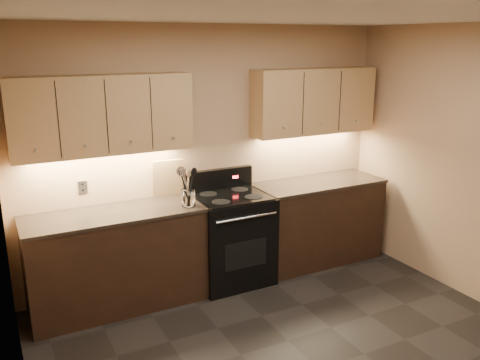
# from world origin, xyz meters

# --- Properties ---
(ceiling) EXTENTS (4.00, 4.00, 0.00)m
(ceiling) POSITION_xyz_m (0.00, 0.00, 2.60)
(ceiling) COLOR silver
(ceiling) RESTS_ON wall_back
(wall_back) EXTENTS (4.00, 0.04, 2.60)m
(wall_back) POSITION_xyz_m (0.00, 2.00, 1.30)
(wall_back) COLOR tan
(wall_back) RESTS_ON ground
(wall_left) EXTENTS (0.04, 4.00, 2.60)m
(wall_left) POSITION_xyz_m (-2.00, 0.00, 1.30)
(wall_left) COLOR tan
(wall_left) RESTS_ON ground
(counter_left) EXTENTS (1.62, 0.62, 0.93)m
(counter_left) POSITION_xyz_m (-1.10, 1.70, 0.47)
(counter_left) COLOR black
(counter_left) RESTS_ON ground
(counter_right) EXTENTS (1.46, 0.62, 0.93)m
(counter_right) POSITION_xyz_m (1.18, 1.70, 0.47)
(counter_right) COLOR black
(counter_right) RESTS_ON ground
(stove) EXTENTS (0.76, 0.68, 1.14)m
(stove) POSITION_xyz_m (0.08, 1.68, 0.48)
(stove) COLOR black
(stove) RESTS_ON ground
(upper_cab_left) EXTENTS (1.60, 0.30, 0.70)m
(upper_cab_left) POSITION_xyz_m (-1.10, 1.85, 1.80)
(upper_cab_left) COLOR tan
(upper_cab_left) RESTS_ON wall_back
(upper_cab_right) EXTENTS (1.44, 0.30, 0.70)m
(upper_cab_right) POSITION_xyz_m (1.18, 1.85, 1.80)
(upper_cab_right) COLOR tan
(upper_cab_right) RESTS_ON wall_back
(outlet_plate) EXTENTS (0.08, 0.01, 0.12)m
(outlet_plate) POSITION_xyz_m (-1.30, 1.99, 1.12)
(outlet_plate) COLOR #B2B5BA
(outlet_plate) RESTS_ON wall_back
(utensil_crock) EXTENTS (0.16, 0.16, 0.16)m
(utensil_crock) POSITION_xyz_m (-0.42, 1.56, 1.00)
(utensil_crock) COLOR white
(utensil_crock) RESTS_ON counter_left
(cutting_board) EXTENTS (0.31, 0.13, 0.38)m
(cutting_board) POSITION_xyz_m (-0.48, 1.95, 1.12)
(cutting_board) COLOR tan
(cutting_board) RESTS_ON counter_left
(wooden_spoon) EXTENTS (0.13, 0.14, 0.34)m
(wooden_spoon) POSITION_xyz_m (-0.44, 1.55, 1.11)
(wooden_spoon) COLOR tan
(wooden_spoon) RESTS_ON utensil_crock
(black_spoon) EXTENTS (0.11, 0.12, 0.37)m
(black_spoon) POSITION_xyz_m (-0.42, 1.58, 1.13)
(black_spoon) COLOR black
(black_spoon) RESTS_ON utensil_crock
(black_turner) EXTENTS (0.16, 0.17, 0.37)m
(black_turner) POSITION_xyz_m (-0.42, 1.55, 1.12)
(black_turner) COLOR black
(black_turner) RESTS_ON utensil_crock
(steel_spatula) EXTENTS (0.17, 0.13, 0.37)m
(steel_spatula) POSITION_xyz_m (-0.38, 1.57, 1.13)
(steel_spatula) COLOR silver
(steel_spatula) RESTS_ON utensil_crock
(steel_skimmer) EXTENTS (0.19, 0.17, 0.38)m
(steel_skimmer) POSITION_xyz_m (-0.38, 1.54, 1.12)
(steel_skimmer) COLOR silver
(steel_skimmer) RESTS_ON utensil_crock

